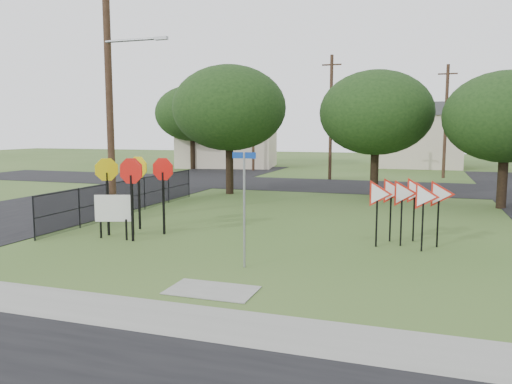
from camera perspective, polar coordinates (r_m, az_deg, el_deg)
ground at (r=13.72m, az=-1.04°, el=-8.24°), size 140.00×140.00×0.00m
sidewalk at (r=10.06m, az=-9.29°, el=-14.09°), size 30.00×1.60×0.02m
planting_strip at (r=9.09m, az=-12.95°, el=-16.55°), size 30.00×0.80×0.02m
street_left at (r=28.07m, az=-17.56°, el=-0.66°), size 8.00×50.00×0.02m
street_far at (r=32.98m, az=10.62°, el=0.66°), size 60.00×8.00×0.02m
curb_pad at (r=11.58m, az=-5.07°, el=-11.14°), size 2.00×1.20×0.02m
street_name_sign at (r=13.07m, az=-1.35°, el=-1.17°), size 0.63×0.06×3.06m
stop_sign_cluster at (r=17.68m, az=-13.73°, el=1.55°), size 2.47×2.00×2.70m
yield_sign_cluster at (r=16.29m, az=16.95°, el=-0.42°), size 2.75×1.63×2.14m
info_board at (r=17.27m, az=-16.05°, el=-1.97°), size 1.15×0.42×1.49m
utility_pole_main at (r=20.65m, az=-16.31°, el=11.20°), size 3.55×0.33×10.00m
far_pole_a at (r=37.05m, az=8.55°, el=8.51°), size 1.40×0.24×9.00m
far_pole_b at (r=40.52m, az=20.86°, el=7.64°), size 1.40×0.24×8.50m
far_pole_c at (r=44.87m, az=-0.32°, el=8.32°), size 1.40×0.24×9.00m
fence_run at (r=22.43m, az=-14.14°, el=-0.42°), size 0.05×11.55×1.50m
house_left at (r=49.99m, az=-3.21°, el=7.09°), size 10.58×8.88×7.20m
house_mid at (r=52.48m, az=18.08°, el=6.21°), size 8.40×8.40×6.20m
tree_near_left at (r=28.48m, az=-3.09°, el=9.54°), size 6.40×6.40×7.27m
tree_near_mid at (r=27.60m, az=13.56°, el=8.78°), size 6.00×6.00×6.80m
tree_near_right at (r=25.74m, az=26.68°, el=7.67°), size 5.60×5.60×6.33m
tree_far_left at (r=47.16m, az=-7.32°, el=8.90°), size 6.80×6.80×7.73m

